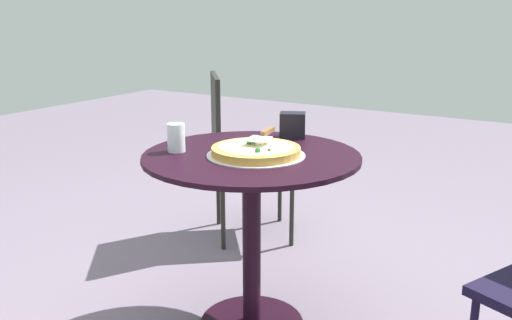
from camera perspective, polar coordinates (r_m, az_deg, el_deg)
patio_table at (r=2.13m, az=-0.46°, el=-4.30°), size 0.81×0.81×0.71m
pizza_on_tray at (r=2.04m, az=0.00°, el=0.91°), size 0.36×0.36×0.05m
pizza_server at (r=2.11m, az=0.78°, el=2.55°), size 0.09×0.22×0.02m
drinking_cup at (r=2.12m, az=-8.11°, el=2.26°), size 0.07×0.07×0.11m
napkin_dispenser at (r=2.33m, az=3.82°, el=3.54°), size 0.13×0.12×0.10m
patio_chair_far at (r=3.03m, az=-1.82°, el=1.61°), size 0.60×0.60×0.90m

